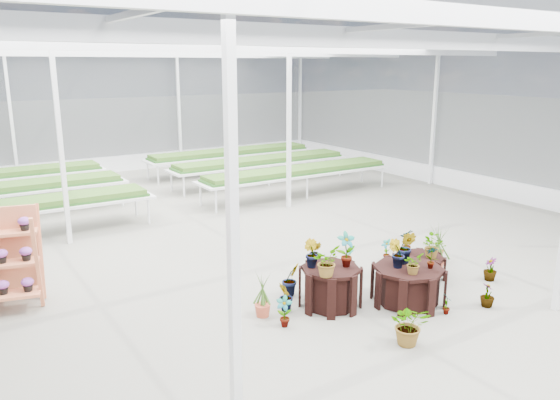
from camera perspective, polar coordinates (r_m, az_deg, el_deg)
ground_plane at (r=10.85m, az=-0.57°, el=-7.42°), size 24.00×24.00×0.00m
greenhouse_shell at (r=10.24m, az=-0.61°, el=4.38°), size 18.00×24.00×4.50m
steel_frame at (r=10.24m, az=-0.61°, el=4.38°), size 18.00×24.00×4.50m
nursery_benches at (r=17.01m, az=-13.63°, el=1.57°), size 16.00×7.00×0.84m
plinth_tall at (r=9.25m, az=5.28°, el=-9.04°), size 1.17×1.17×0.69m
plinth_mid at (r=9.61m, az=13.23°, el=-8.64°), size 1.38×1.38×0.64m
plinth_low at (r=10.78m, az=14.26°, el=-6.78°), size 1.01×1.01×0.43m
nursery_plants at (r=9.71m, az=10.81°, el=-7.07°), size 4.77×3.25×1.29m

